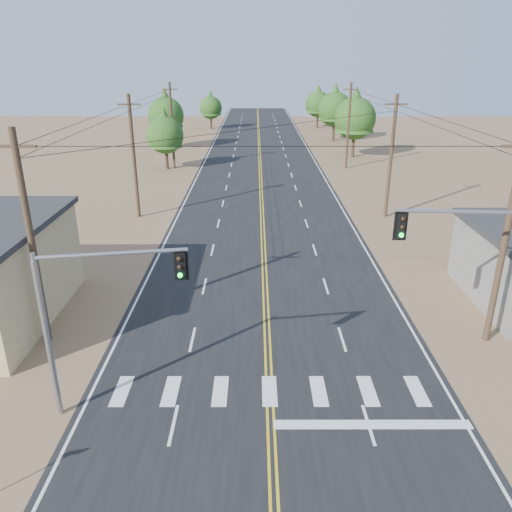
{
  "coord_description": "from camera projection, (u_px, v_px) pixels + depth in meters",
  "views": [
    {
      "loc": [
        -0.57,
        -8.76,
        12.6
      ],
      "look_at": [
        -0.54,
        14.08,
        3.5
      ],
      "focal_mm": 35.0,
      "sensor_mm": 36.0,
      "label": 1
    }
  ],
  "objects": [
    {
      "name": "utility_pole_left_mid",
      "position": [
        134.0,
        156.0,
        40.63
      ],
      "size": [
        1.8,
        0.3,
        10.0
      ],
      "color": "#4C3826",
      "rests_on": "ground"
    },
    {
      "name": "signal_mast_left",
      "position": [
        87.0,
        307.0,
        17.58
      ],
      "size": [
        5.19,
        1.03,
        6.56
      ],
      "rotation": [
        0.0,
        0.0,
        0.16
      ],
      "color": "gray",
      "rests_on": "ground"
    },
    {
      "name": "tree_left_far",
      "position": [
        211.0,
        105.0,
        93.52
      ],
      "size": [
        4.21,
        4.21,
        7.02
      ],
      "color": "#3F2D1E",
      "rests_on": "ground"
    },
    {
      "name": "tree_right_near",
      "position": [
        355.0,
        114.0,
        66.09
      ],
      "size": [
        5.52,
        5.52,
        9.21
      ],
      "color": "#3F2D1E",
      "rests_on": "ground"
    },
    {
      "name": "utility_pole_right_near",
      "position": [
        505.0,
        239.0,
        22.07
      ],
      "size": [
        1.8,
        0.3,
        10.0
      ],
      "color": "#4C3826",
      "rests_on": "ground"
    },
    {
      "name": "signal_mast_right",
      "position": [
        495.0,
        262.0,
        20.41
      ],
      "size": [
        6.11,
        0.63,
        7.13
      ],
      "rotation": [
        0.0,
        0.0,
        -0.06
      ],
      "color": "gray",
      "rests_on": "ground"
    },
    {
      "name": "tree_left_near",
      "position": [
        165.0,
        131.0,
        59.2
      ],
      "size": [
        4.39,
        4.39,
        7.31
      ],
      "color": "#3F2D1E",
      "rests_on": "ground"
    },
    {
      "name": "utility_pole_right_far",
      "position": [
        348.0,
        125.0,
        59.23
      ],
      "size": [
        1.8,
        0.3,
        10.0
      ],
      "color": "#4C3826",
      "rests_on": "ground"
    },
    {
      "name": "utility_pole_left_near",
      "position": [
        31.0,
        240.0,
        22.05
      ],
      "size": [
        1.8,
        0.3,
        10.0
      ],
      "color": "#4C3826",
      "rests_on": "ground"
    },
    {
      "name": "tree_right_far",
      "position": [
        318.0,
        101.0,
        94.52
      ],
      "size": [
        4.78,
        4.78,
        7.97
      ],
      "color": "#3F2D1E",
      "rests_on": "ground"
    },
    {
      "name": "road",
      "position": [
        262.0,
        224.0,
        40.67
      ],
      "size": [
        15.0,
        200.0,
        0.02
      ],
      "primitive_type": "cube",
      "color": "black",
      "rests_on": "ground"
    },
    {
      "name": "utility_pole_left_far",
      "position": [
        172.0,
        125.0,
        59.21
      ],
      "size": [
        1.8,
        0.3,
        10.0
      ],
      "color": "#4C3826",
      "rests_on": "ground"
    },
    {
      "name": "tree_right_mid",
      "position": [
        335.0,
        106.0,
        79.54
      ],
      "size": [
        5.38,
        5.38,
        8.97
      ],
      "color": "#3F2D1E",
      "rests_on": "ground"
    },
    {
      "name": "utility_pole_right_mid",
      "position": [
        391.0,
        156.0,
        40.65
      ],
      "size": [
        1.8,
        0.3,
        10.0
      ],
      "color": "#4C3826",
      "rests_on": "ground"
    },
    {
      "name": "tree_left_mid",
      "position": [
        166.0,
        112.0,
        72.48
      ],
      "size": [
        5.19,
        5.19,
        8.66
      ],
      "color": "#3F2D1E",
      "rests_on": "ground"
    }
  ]
}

